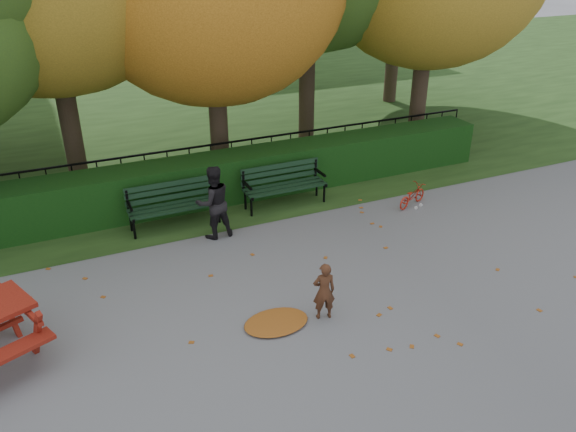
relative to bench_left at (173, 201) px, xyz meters
name	(u,v)px	position (x,y,z in m)	size (l,w,h in m)	color
ground	(315,307)	(1.30, -3.70, -0.52)	(90.00, 90.00, 0.00)	slate
grass_strip	(140,98)	(1.30, 10.30, -0.51)	(90.00, 90.00, 0.00)	#1A3211
hedge	(223,178)	(1.30, 0.80, -0.02)	(13.00, 0.90, 1.00)	black
iron_fence	(212,164)	(1.30, 1.60, 0.02)	(14.00, 0.04, 1.02)	black
bench_left	(173,201)	(0.00, 0.00, 0.00)	(1.80, 0.57, 0.88)	black
bench_right	(283,182)	(2.40, 0.00, 0.00)	(1.80, 0.57, 0.88)	black
leaf_pile	(276,322)	(0.58, -3.84, -0.49)	(1.00, 0.69, 0.07)	brown
leaf_scatter	(306,297)	(1.30, -3.40, -0.51)	(9.00, 5.70, 0.01)	brown
child	(324,291)	(1.31, -3.97, -0.05)	(0.35, 0.23, 0.95)	#452516
adult	(213,202)	(0.60, -0.80, 0.21)	(0.71, 0.55, 1.45)	black
bicycle	(412,196)	(4.90, -1.22, -0.29)	(0.31, 0.89, 0.47)	#B51F10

